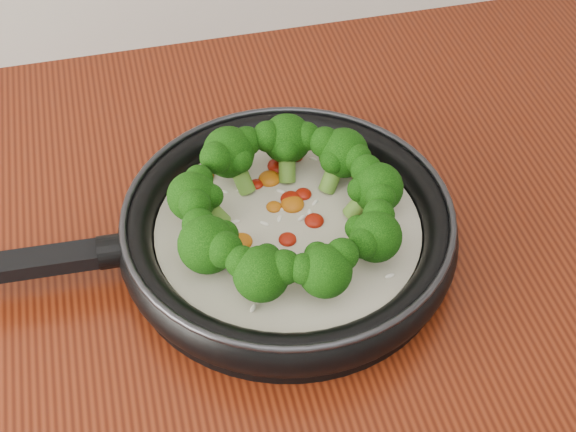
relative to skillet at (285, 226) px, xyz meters
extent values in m
cylinder|color=black|center=(0.00, 0.00, -0.03)|extent=(0.33, 0.33, 0.01)
torus|color=black|center=(0.00, 0.00, -0.01)|extent=(0.35, 0.35, 0.04)
torus|color=#2D2D33|center=(0.00, 0.00, 0.02)|extent=(0.34, 0.34, 0.01)
cube|color=black|center=(-0.25, 0.01, 0.00)|extent=(0.20, 0.04, 0.02)
cylinder|color=black|center=(-0.17, 0.01, 0.00)|extent=(0.03, 0.03, 0.03)
cylinder|color=beige|center=(0.00, 0.00, -0.01)|extent=(0.27, 0.27, 0.02)
ellipsoid|color=#961407|center=(0.04, 0.10, 0.00)|extent=(0.02, 0.02, 0.01)
ellipsoid|color=#961407|center=(0.03, 0.04, 0.00)|extent=(0.02, 0.02, 0.01)
ellipsoid|color=#B6580B|center=(0.00, 0.03, 0.00)|extent=(0.02, 0.02, 0.01)
ellipsoid|color=#961407|center=(0.00, -0.02, 0.00)|extent=(0.02, 0.02, 0.01)
ellipsoid|color=#961407|center=(0.02, -0.06, 0.00)|extent=(0.02, 0.02, 0.01)
ellipsoid|color=#B6580B|center=(-0.06, 0.09, 0.00)|extent=(0.02, 0.02, 0.01)
ellipsoid|color=#961407|center=(0.01, 0.09, 0.00)|extent=(0.03, 0.03, 0.01)
ellipsoid|color=#961407|center=(0.02, 0.04, 0.00)|extent=(0.03, 0.03, 0.01)
ellipsoid|color=#B6580B|center=(0.09, 0.06, 0.00)|extent=(0.02, 0.02, 0.01)
ellipsoid|color=#961407|center=(0.03, 0.00, 0.00)|extent=(0.03, 0.03, 0.01)
ellipsoid|color=#961407|center=(0.07, -0.01, 0.00)|extent=(0.02, 0.02, 0.01)
ellipsoid|color=#B6580B|center=(0.00, 0.07, 0.00)|extent=(0.03, 0.03, 0.01)
ellipsoid|color=#961407|center=(-0.02, -0.06, 0.00)|extent=(0.02, 0.02, 0.01)
ellipsoid|color=#961407|center=(-0.04, -0.06, 0.00)|extent=(0.03, 0.03, 0.01)
ellipsoid|color=#B6580B|center=(-0.05, -0.01, 0.00)|extent=(0.03, 0.03, 0.01)
ellipsoid|color=#961407|center=(-0.01, -0.05, 0.00)|extent=(0.03, 0.03, 0.01)
ellipsoid|color=#961407|center=(-0.01, 0.06, 0.00)|extent=(0.02, 0.02, 0.01)
ellipsoid|color=#B6580B|center=(0.01, 0.03, 0.00)|extent=(0.03, 0.03, 0.01)
ellipsoid|color=white|center=(-0.05, 0.02, 0.00)|extent=(0.01, 0.01, 0.00)
ellipsoid|color=white|center=(0.00, 0.02, 0.00)|extent=(0.01, 0.00, 0.00)
ellipsoid|color=white|center=(0.08, -0.09, 0.00)|extent=(0.01, 0.01, 0.00)
ellipsoid|color=white|center=(-0.05, 0.06, 0.00)|extent=(0.01, 0.01, 0.00)
ellipsoid|color=white|center=(0.04, 0.03, 0.00)|extent=(0.01, 0.01, 0.00)
ellipsoid|color=white|center=(0.01, -0.02, 0.00)|extent=(0.01, 0.01, 0.00)
ellipsoid|color=white|center=(-0.02, 0.01, 0.00)|extent=(0.01, 0.01, 0.00)
ellipsoid|color=white|center=(-0.04, 0.09, 0.00)|extent=(0.01, 0.01, 0.00)
ellipsoid|color=white|center=(0.00, 0.01, 0.00)|extent=(0.01, 0.01, 0.00)
ellipsoid|color=white|center=(0.07, -0.01, 0.00)|extent=(0.01, 0.01, 0.00)
ellipsoid|color=white|center=(-0.05, -0.09, 0.00)|extent=(0.01, 0.01, 0.00)
ellipsoid|color=white|center=(-0.03, 0.06, 0.00)|extent=(0.01, 0.01, 0.00)
ellipsoid|color=white|center=(0.01, -0.08, 0.00)|extent=(0.01, 0.01, 0.00)
ellipsoid|color=white|center=(-0.09, -0.03, 0.00)|extent=(0.01, 0.01, 0.00)
ellipsoid|color=white|center=(0.09, -0.01, 0.00)|extent=(0.01, 0.01, 0.00)
ellipsoid|color=white|center=(-0.08, -0.03, 0.00)|extent=(0.01, 0.01, 0.00)
ellipsoid|color=white|center=(0.01, 0.05, 0.00)|extent=(0.01, 0.01, 0.00)
ellipsoid|color=white|center=(0.03, 0.01, 0.00)|extent=(0.01, 0.01, 0.00)
ellipsoid|color=white|center=(0.02, 0.01, 0.00)|extent=(0.01, 0.01, 0.00)
ellipsoid|color=white|center=(0.05, 0.09, 0.00)|extent=(0.01, 0.01, 0.00)
ellipsoid|color=white|center=(-0.02, -0.07, 0.00)|extent=(0.01, 0.01, 0.00)
cylinder|color=olive|center=(0.08, 0.00, 0.01)|extent=(0.03, 0.02, 0.04)
sphere|color=black|center=(0.09, 0.00, 0.03)|extent=(0.05, 0.05, 0.05)
sphere|color=black|center=(0.09, 0.02, 0.04)|extent=(0.03, 0.03, 0.03)
sphere|color=black|center=(0.09, -0.02, 0.04)|extent=(0.03, 0.03, 0.03)
sphere|color=black|center=(0.08, 0.00, 0.03)|extent=(0.03, 0.03, 0.03)
cylinder|color=olive|center=(0.06, 0.05, 0.01)|extent=(0.04, 0.03, 0.04)
sphere|color=black|center=(0.08, 0.06, 0.03)|extent=(0.05, 0.05, 0.05)
sphere|color=black|center=(0.06, 0.07, 0.04)|extent=(0.03, 0.03, 0.03)
sphere|color=black|center=(0.08, 0.04, 0.04)|extent=(0.03, 0.03, 0.03)
sphere|color=black|center=(0.06, 0.05, 0.03)|extent=(0.03, 0.03, 0.03)
cylinder|color=olive|center=(0.02, 0.07, 0.01)|extent=(0.03, 0.04, 0.04)
sphere|color=black|center=(0.02, 0.09, 0.03)|extent=(0.05, 0.05, 0.05)
sphere|color=black|center=(0.00, 0.09, 0.04)|extent=(0.03, 0.03, 0.03)
sphere|color=black|center=(0.04, 0.08, 0.04)|extent=(0.03, 0.03, 0.03)
sphere|color=black|center=(0.02, 0.07, 0.04)|extent=(0.03, 0.03, 0.03)
cylinder|color=olive|center=(-0.03, 0.07, 0.01)|extent=(0.03, 0.04, 0.04)
sphere|color=black|center=(-0.04, 0.08, 0.03)|extent=(0.06, 0.06, 0.05)
sphere|color=black|center=(-0.05, 0.07, 0.04)|extent=(0.03, 0.03, 0.03)
sphere|color=black|center=(-0.02, 0.09, 0.04)|extent=(0.03, 0.03, 0.03)
sphere|color=black|center=(-0.03, 0.07, 0.04)|extent=(0.03, 0.03, 0.03)
cylinder|color=olive|center=(-0.07, 0.02, 0.01)|extent=(0.04, 0.03, 0.04)
sphere|color=black|center=(-0.08, 0.03, 0.03)|extent=(0.05, 0.05, 0.05)
sphere|color=black|center=(-0.08, 0.01, 0.04)|extent=(0.03, 0.03, 0.03)
sphere|color=black|center=(-0.08, 0.04, 0.04)|extent=(0.03, 0.03, 0.03)
sphere|color=black|center=(-0.07, 0.02, 0.03)|extent=(0.03, 0.03, 0.02)
cylinder|color=olive|center=(-0.06, -0.03, 0.01)|extent=(0.04, 0.03, 0.04)
sphere|color=black|center=(-0.08, -0.03, 0.03)|extent=(0.06, 0.06, 0.06)
sphere|color=black|center=(-0.07, -0.05, 0.04)|extent=(0.04, 0.04, 0.03)
sphere|color=black|center=(-0.09, -0.01, 0.04)|extent=(0.03, 0.03, 0.03)
sphere|color=black|center=(-0.06, -0.03, 0.03)|extent=(0.03, 0.03, 0.03)
cylinder|color=olive|center=(-0.03, -0.07, 0.01)|extent=(0.03, 0.04, 0.04)
sphere|color=black|center=(-0.04, -0.08, 0.03)|extent=(0.05, 0.05, 0.05)
sphere|color=black|center=(-0.02, -0.08, 0.04)|extent=(0.03, 0.03, 0.03)
sphere|color=black|center=(-0.06, -0.07, 0.04)|extent=(0.03, 0.03, 0.03)
sphere|color=black|center=(-0.03, -0.06, 0.03)|extent=(0.03, 0.03, 0.03)
cylinder|color=olive|center=(0.01, -0.08, 0.01)|extent=(0.02, 0.04, 0.04)
sphere|color=black|center=(0.01, -0.09, 0.03)|extent=(0.05, 0.05, 0.05)
sphere|color=black|center=(0.03, -0.09, 0.04)|extent=(0.03, 0.03, 0.03)
sphere|color=black|center=(0.00, -0.09, 0.04)|extent=(0.03, 0.03, 0.03)
sphere|color=black|center=(0.01, -0.08, 0.04)|extent=(0.03, 0.03, 0.02)
cylinder|color=olive|center=(0.06, -0.05, 0.01)|extent=(0.04, 0.04, 0.04)
sphere|color=black|center=(0.07, -0.06, 0.03)|extent=(0.05, 0.05, 0.05)
sphere|color=black|center=(0.08, -0.04, 0.04)|extent=(0.03, 0.03, 0.03)
sphere|color=black|center=(0.06, -0.07, 0.04)|extent=(0.03, 0.03, 0.03)
sphere|color=black|center=(0.06, -0.05, 0.03)|extent=(0.03, 0.03, 0.02)
camera|label=1|loc=(-0.13, -0.55, 0.60)|focal=52.45mm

